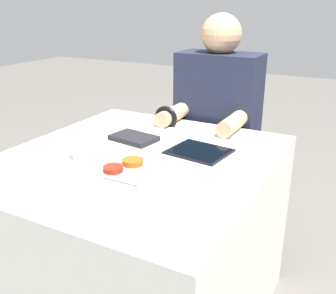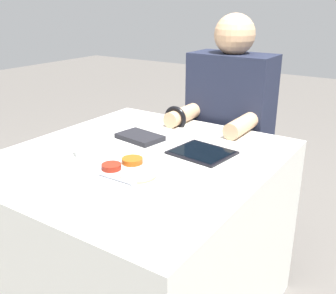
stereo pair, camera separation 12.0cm
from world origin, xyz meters
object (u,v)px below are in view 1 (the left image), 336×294
tablet_device (199,151)px  drinking_glass (82,147)px  thali_tray (131,173)px  person_diner (216,146)px  red_notebook (134,138)px

tablet_device → drinking_glass: size_ratio=2.36×
thali_tray → tablet_device: size_ratio=1.16×
person_diner → drinking_glass: 0.80m
person_diner → drinking_glass: (-0.21, -0.75, 0.20)m
thali_tray → person_diner: 0.79m
tablet_device → drinking_glass: (-0.33, -0.26, 0.04)m
thali_tray → tablet_device: (0.11, 0.29, -0.00)m
drinking_glass → person_diner: bearing=74.5°
red_notebook → drinking_glass: drinking_glass is taller
thali_tray → person_diner: (-0.01, 0.78, -0.16)m
tablet_device → drinking_glass: 0.42m
thali_tray → drinking_glass: (-0.22, 0.03, 0.04)m
drinking_glass → tablet_device: bearing=38.3°
red_notebook → person_diner: bearing=71.7°
red_notebook → person_diner: person_diner is taller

